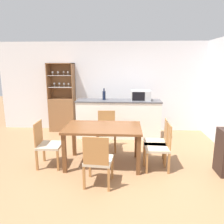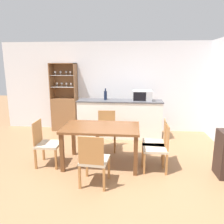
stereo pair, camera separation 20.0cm
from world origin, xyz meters
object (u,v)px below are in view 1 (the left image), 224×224
(dining_chair_head_far, at_px, (106,131))
(dining_chair_side_left_near, at_px, (47,144))
(dining_chair_head_near, at_px, (98,160))
(wine_bottle, at_px, (104,95))
(display_cabinet, at_px, (63,110))
(dining_table, at_px, (103,132))
(dining_chair_side_right_far, at_px, (157,142))
(dining_chair_side_right_near, at_px, (159,147))
(microwave, at_px, (141,95))

(dining_chair_head_far, height_order, dining_chair_side_left_near, same)
(dining_chair_head_near, relative_size, wine_bottle, 2.88)
(display_cabinet, relative_size, dining_table, 1.35)
(display_cabinet, bearing_deg, dining_table, -56.86)
(dining_chair_head_near, bearing_deg, display_cabinet, 120.03)
(dining_chair_head_far, relative_size, dining_chair_side_right_far, 1.00)
(dining_table, bearing_deg, dining_chair_side_right_far, 7.01)
(dining_chair_head_near, distance_m, wine_bottle, 2.60)
(dining_chair_side_right_far, bearing_deg, display_cabinet, 54.21)
(dining_chair_head_far, bearing_deg, dining_chair_head_near, 86.07)
(dining_chair_side_left_near, bearing_deg, dining_chair_head_far, 129.25)
(dining_table, height_order, dining_chair_side_right_near, dining_chair_side_right_near)
(display_cabinet, distance_m, dining_table, 2.58)
(display_cabinet, distance_m, wine_bottle, 1.43)
(microwave, bearing_deg, dining_chair_head_near, -108.38)
(display_cabinet, height_order, dining_chair_head_near, display_cabinet)
(dining_chair_side_right_near, relative_size, microwave, 1.77)
(dining_table, distance_m, dining_chair_side_right_far, 1.09)
(display_cabinet, xyz_separation_m, dining_chair_side_left_near, (0.35, -2.29, -0.17))
(dining_table, bearing_deg, dining_chair_side_left_near, -172.76)
(display_cabinet, distance_m, microwave, 2.33)
(dining_table, bearing_deg, display_cabinet, 123.14)
(dining_chair_head_near, bearing_deg, microwave, 76.06)
(dining_chair_side_right_near, bearing_deg, microwave, 5.72)
(dining_chair_side_right_far, height_order, microwave, microwave)
(dining_table, bearing_deg, microwave, 64.26)
(wine_bottle, bearing_deg, dining_chair_head_far, -81.49)
(display_cabinet, xyz_separation_m, dining_chair_side_right_near, (2.47, -2.29, -0.17))
(display_cabinet, bearing_deg, dining_chair_side_right_far, -39.43)
(microwave, bearing_deg, dining_chair_side_right_near, -82.59)
(dining_chair_side_right_far, distance_m, microwave, 1.73)
(dining_chair_side_right_near, bearing_deg, dining_chair_head_far, 47.72)
(dining_chair_head_near, xyz_separation_m, dining_chair_side_left_near, (-1.05, 0.64, 0.00))
(dining_chair_head_near, xyz_separation_m, dining_chair_side_right_far, (1.06, 0.91, 0.00))
(dining_chair_head_far, distance_m, wine_bottle, 1.18)
(wine_bottle, bearing_deg, dining_chair_side_right_near, -57.09)
(dining_chair_side_left_near, height_order, wine_bottle, wine_bottle)
(dining_table, relative_size, dining_chair_side_right_near, 1.65)
(dining_table, xyz_separation_m, wine_bottle, (-0.15, 1.73, 0.46))
(dining_chair_side_right_near, xyz_separation_m, dining_chair_side_right_far, (-0.00, 0.26, 0.00))
(dining_chair_head_far, bearing_deg, microwave, -135.65)
(dining_chair_side_left_near, bearing_deg, display_cabinet, -172.88)
(dining_table, distance_m, dining_chair_head_near, 0.81)
(dining_chair_side_left_near, distance_m, wine_bottle, 2.18)
(dining_chair_head_far, bearing_deg, wine_bottle, -85.40)
(dining_chair_side_right_far, relative_size, microwave, 1.77)
(dining_chair_head_far, relative_size, wine_bottle, 2.88)
(dining_chair_side_left_near, xyz_separation_m, wine_bottle, (0.91, 1.86, 0.69))
(microwave, bearing_deg, wine_bottle, 178.36)
(dining_chair_head_near, distance_m, dining_chair_side_left_near, 1.23)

